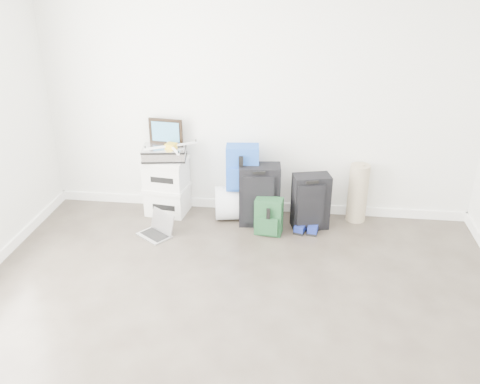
# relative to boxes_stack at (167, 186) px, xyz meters

# --- Properties ---
(ground) EXTENTS (5.00, 5.00, 0.00)m
(ground) POSITION_rel_boxes_stack_xyz_m (0.96, -2.31, -0.32)
(ground) COLOR #312923
(ground) RESTS_ON ground
(room_envelope) EXTENTS (4.52, 5.02, 2.71)m
(room_envelope) POSITION_rel_boxes_stack_xyz_m (0.96, -2.29, 1.41)
(room_envelope) COLOR silver
(room_envelope) RESTS_ON ground
(boxes_stack) EXTENTS (0.48, 0.41, 0.63)m
(boxes_stack) POSITION_rel_boxes_stack_xyz_m (0.00, 0.00, 0.00)
(boxes_stack) COLOR silver
(boxes_stack) RESTS_ON ground
(briefcase) EXTENTS (0.48, 0.39, 0.13)m
(briefcase) POSITION_rel_boxes_stack_xyz_m (0.00, 0.00, 0.38)
(briefcase) COLOR #B2B2B7
(briefcase) RESTS_ON boxes_stack
(painting) EXTENTS (0.37, 0.07, 0.28)m
(painting) POSITION_rel_boxes_stack_xyz_m (-0.00, 0.10, 0.58)
(painting) COLOR black
(painting) RESTS_ON briefcase
(drone) EXTENTS (0.50, 0.50, 0.05)m
(drone) POSITION_rel_boxes_stack_xyz_m (0.08, -0.02, 0.46)
(drone) COLOR gold
(drone) RESTS_ON briefcase
(duffel_bag) EXTENTS (0.64, 0.46, 0.36)m
(duffel_bag) POSITION_rel_boxes_stack_xyz_m (0.83, -0.03, -0.14)
(duffel_bag) COLOR #9CA0A5
(duffel_bag) RESTS_ON ground
(blue_backpack) EXTENTS (0.35, 0.27, 0.47)m
(blue_backpack) POSITION_rel_boxes_stack_xyz_m (0.83, -0.06, 0.27)
(blue_backpack) COLOR #1A44AA
(blue_backpack) RESTS_ON duffel_bag
(large_suitcase) EXTENTS (0.44, 0.30, 0.65)m
(large_suitcase) POSITION_rel_boxes_stack_xyz_m (1.02, -0.13, 0.01)
(large_suitcase) COLOR black
(large_suitcase) RESTS_ON ground
(green_backpack) EXTENTS (0.29, 0.23, 0.38)m
(green_backpack) POSITION_rel_boxes_stack_xyz_m (1.13, -0.34, -0.13)
(green_backpack) COLOR #14371E
(green_backpack) RESTS_ON ground
(carry_on) EXTENTS (0.41, 0.32, 0.58)m
(carry_on) POSITION_rel_boxes_stack_xyz_m (1.54, -0.16, -0.03)
(carry_on) COLOR black
(carry_on) RESTS_ON ground
(shoes) EXTENTS (0.27, 0.28, 0.09)m
(shoes) POSITION_rel_boxes_stack_xyz_m (1.53, -0.23, -0.27)
(shoes) COLOR black
(shoes) RESTS_ON ground
(rolled_rug) EXTENTS (0.20, 0.20, 0.63)m
(rolled_rug) POSITION_rel_boxes_stack_xyz_m (2.03, 0.07, -0.00)
(rolled_rug) COLOR gray
(rolled_rug) RESTS_ON ground
(laptop) EXTENTS (0.40, 0.38, 0.23)m
(laptop) POSITION_rel_boxes_stack_xyz_m (0.02, -0.51, -0.26)
(laptop) COLOR #B5B4B9
(laptop) RESTS_ON ground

